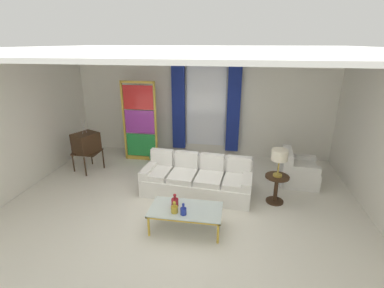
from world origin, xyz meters
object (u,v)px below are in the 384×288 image
bottle_blue_decanter (183,211)px  armchair_white (297,172)px  table_lamp_brass (280,156)px  stained_glass_divider (140,123)px  coffee_table (186,210)px  vintage_tv (86,143)px  round_side_table (276,187)px  bottle_amber_squat (174,209)px  peacock_figurine (156,157)px  bottle_crystal_tall (175,202)px  couch_white_long (198,179)px

bottle_blue_decanter → armchair_white: 3.24m
armchair_white → table_lamp_brass: (-0.58, -0.96, 0.74)m
armchair_white → stained_glass_divider: stained_glass_divider is taller
coffee_table → stained_glass_divider: (-1.82, 2.91, 0.68)m
vintage_tv → round_side_table: bearing=-10.2°
coffee_table → round_side_table: round_side_table is taller
stained_glass_divider → table_lamp_brass: stained_glass_divider is taller
vintage_tv → bottle_amber_squat: bearing=-37.9°
bottle_blue_decanter → armchair_white: (2.25, 2.33, -0.20)m
armchair_white → stained_glass_divider: size_ratio=0.39×
vintage_tv → armchair_white: 5.21m
coffee_table → bottle_amber_squat: (-0.17, -0.14, 0.11)m
vintage_tv → round_side_table: vintage_tv is taller
bottle_amber_squat → table_lamp_brass: 2.33m
bottle_amber_squat → table_lamp_brass: bearing=36.0°
round_side_table → peacock_figurine: bearing=154.6°
table_lamp_brass → vintage_tv: bearing=169.8°
bottle_blue_decanter → round_side_table: (1.67, 1.36, -0.13)m
bottle_blue_decanter → peacock_figurine: (-1.30, 2.78, -0.26)m
bottle_amber_squat → bottle_blue_decanter: bearing=-12.3°
coffee_table → bottle_crystal_tall: bottle_crystal_tall is taller
armchair_white → bottle_crystal_tall: bearing=-139.4°
bottle_amber_squat → round_side_table: size_ratio=0.36×
round_side_table → table_lamp_brass: size_ratio=1.04×
couch_white_long → bottle_crystal_tall: size_ratio=9.88×
bottle_blue_decanter → vintage_tv: size_ratio=0.16×
peacock_figurine → table_lamp_brass: (2.97, -1.41, 0.81)m
vintage_tv → table_lamp_brass: 4.69m
couch_white_long → round_side_table: 1.66m
armchair_white → round_side_table: size_ratio=1.46×
bottle_blue_decanter → bottle_crystal_tall: bearing=130.8°
bottle_blue_decanter → table_lamp_brass: size_ratio=0.37×
bottle_blue_decanter → peacock_figurine: bottle_blue_decanter is taller
couch_white_long → bottle_crystal_tall: 1.32m
peacock_figurine → bottle_amber_squat: bearing=-67.4°
stained_glass_divider → peacock_figurine: (0.50, -0.30, -0.84)m
bottle_amber_squat → vintage_tv: 3.52m
bottle_amber_squat → stained_glass_divider: (-1.65, 3.05, 0.58)m
round_side_table → coffee_table: bearing=-144.4°
armchair_white → table_lamp_brass: bearing=-121.0°
couch_white_long → round_side_table: size_ratio=4.03×
bottle_crystal_tall → bottle_amber_squat: bottle_crystal_tall is taller
stained_glass_divider → round_side_table: (3.48, -1.72, -0.70)m
bottle_crystal_tall → peacock_figurine: 2.79m
vintage_tv → bottle_crystal_tall: bearing=-35.6°
armchair_white → peacock_figurine: bearing=172.8°
bottle_blue_decanter → table_lamp_brass: (1.67, 1.36, 0.55)m
peacock_figurine → round_side_table: 3.29m
couch_white_long → bottle_amber_squat: 1.51m
bottle_amber_squat → table_lamp_brass: (1.83, 1.33, 0.55)m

